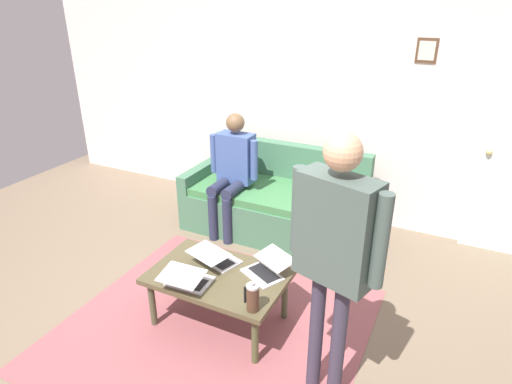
# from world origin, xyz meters

# --- Properties ---
(ground_plane) EXTENTS (7.68, 7.68, 0.00)m
(ground_plane) POSITION_xyz_m (0.00, 0.00, 0.00)
(ground_plane) COLOR #75634F
(area_rug) EXTENTS (2.23, 2.11, 0.01)m
(area_rug) POSITION_xyz_m (-0.10, 0.14, 0.00)
(area_rug) COLOR #934F53
(area_rug) RESTS_ON ground_plane
(back_wall) EXTENTS (7.04, 0.11, 2.70)m
(back_wall) POSITION_xyz_m (-0.00, -2.20, 1.35)
(back_wall) COLOR silver
(back_wall) RESTS_ON ground_plane
(couch) EXTENTS (1.86, 0.90, 0.88)m
(couch) POSITION_xyz_m (0.13, -1.54, 0.31)
(couch) COLOR #437255
(couch) RESTS_ON ground_plane
(coffee_table) EXTENTS (1.02, 0.66, 0.44)m
(coffee_table) POSITION_xyz_m (-0.10, 0.04, 0.39)
(coffee_table) COLOR brown
(coffee_table) RESTS_ON ground_plane
(laptop_left) EXTENTS (0.33, 0.35, 0.14)m
(laptop_left) POSITION_xyz_m (0.03, 0.25, 0.49)
(laptop_left) COLOR silver
(laptop_left) RESTS_ON coffee_table
(laptop_center) EXTENTS (0.41, 0.42, 0.13)m
(laptop_center) POSITION_xyz_m (-0.42, -0.13, 0.48)
(laptop_center) COLOR silver
(laptop_center) RESTS_ON coffee_table
(laptop_right) EXTENTS (0.40, 0.40, 0.13)m
(laptop_right) POSITION_xyz_m (-0.00, -0.09, 0.49)
(laptop_right) COLOR silver
(laptop_right) RESTS_ON coffee_table
(french_press) EXTENTS (0.11, 0.09, 0.23)m
(french_press) POSITION_xyz_m (-0.52, 0.28, 0.54)
(french_press) COLOR #4C3323
(french_press) RESTS_ON coffee_table
(person_standing) EXTENTS (0.60, 0.31, 1.75)m
(person_standing) POSITION_xyz_m (-1.04, 0.32, 1.12)
(person_standing) COLOR #3A3446
(person_standing) RESTS_ON ground_plane
(person_seated) EXTENTS (0.55, 0.51, 1.28)m
(person_seated) POSITION_xyz_m (0.52, -1.31, 0.73)
(person_seated) COLOR #272C45
(person_seated) RESTS_ON ground_plane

